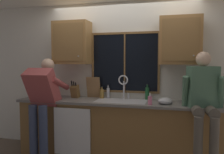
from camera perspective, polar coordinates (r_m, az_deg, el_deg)
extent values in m
cube|color=silver|center=(3.96, 2.71, 0.00)|extent=(5.62, 0.12, 2.55)
cube|color=black|center=(3.87, 3.21, 3.62)|extent=(1.10, 0.02, 0.95)
cube|color=brown|center=(3.89, 3.21, 10.89)|extent=(1.17, 0.02, 0.04)
cube|color=brown|center=(3.89, 3.15, -3.65)|extent=(1.17, 0.02, 0.04)
cube|color=brown|center=(4.01, -4.81, 3.62)|extent=(0.03, 0.02, 0.95)
cube|color=brown|center=(3.79, 11.64, 3.53)|extent=(0.03, 0.02, 0.95)
cube|color=brown|center=(3.86, 3.18, 3.62)|extent=(0.02, 0.02, 0.95)
cube|color=olive|center=(3.77, 1.56, -13.13)|extent=(3.22, 0.58, 0.88)
cube|color=slate|center=(3.64, 1.50, -6.29)|extent=(3.28, 0.62, 0.04)
cube|color=white|center=(3.68, -9.96, -13.34)|extent=(0.60, 0.02, 0.74)
cube|color=#9E703D|center=(4.00, -9.90, 8.38)|extent=(0.61, 0.33, 0.72)
cube|color=olive|center=(3.85, -10.96, 8.54)|extent=(0.53, 0.01, 0.62)
sphere|color=#B2B2B7|center=(3.75, -8.42, 5.16)|extent=(0.02, 0.02, 0.02)
cube|color=#9E703D|center=(3.65, 16.65, 8.69)|extent=(0.61, 0.33, 0.72)
cube|color=olive|center=(3.48, 16.76, 8.92)|extent=(0.53, 0.01, 0.62)
sphere|color=#B2B2B7|center=(3.47, 19.73, 5.06)|extent=(0.02, 0.02, 0.02)
cube|color=#B7B7BC|center=(3.64, 2.27, -6.14)|extent=(0.80, 0.46, 0.02)
cube|color=#9C9CA0|center=(3.71, -0.79, -7.53)|extent=(0.36, 0.42, 0.20)
cube|color=#9C9CA0|center=(3.62, 5.39, -7.81)|extent=(0.36, 0.42, 0.20)
cube|color=#B7B7BC|center=(3.66, 2.26, -7.68)|extent=(0.04, 0.42, 0.20)
cylinder|color=silver|center=(3.83, 2.97, -3.21)|extent=(0.03, 0.03, 0.30)
torus|color=silver|center=(3.75, 2.80, -0.75)|extent=(0.16, 0.02, 0.16)
cylinder|color=silver|center=(3.83, 4.14, -4.73)|extent=(0.03, 0.03, 0.09)
cylinder|color=#384260|center=(3.83, -19.00, -13.09)|extent=(0.13, 0.13, 0.88)
cylinder|color=#384260|center=(3.74, -16.76, -13.45)|extent=(0.13, 0.13, 0.88)
cube|color=#B24C4C|center=(3.75, -17.04, -2.50)|extent=(0.44, 0.46, 0.62)
sphere|color=beige|center=(3.89, -15.74, 2.93)|extent=(0.21, 0.21, 0.21)
cylinder|color=#B24C4C|center=(4.02, -18.39, -1.39)|extent=(0.09, 0.52, 0.26)
cylinder|color=#B24C4C|center=(3.80, -12.80, -1.59)|extent=(0.09, 0.52, 0.26)
cylinder|color=#595147|center=(3.20, 20.43, -8.00)|extent=(0.14, 0.43, 0.16)
cylinder|color=#595147|center=(3.22, 23.64, -8.00)|extent=(0.14, 0.43, 0.16)
cylinder|color=#595147|center=(3.05, 20.74, -13.45)|extent=(0.11, 0.11, 0.46)
cylinder|color=#595147|center=(3.08, 24.17, -13.40)|extent=(0.11, 0.11, 0.46)
cube|color=#4C7259|center=(3.38, 21.69, -2.25)|extent=(0.44, 0.31, 0.56)
sphere|color=beige|center=(3.36, 21.86, 4.20)|extent=(0.20, 0.20, 0.20)
cylinder|color=#4C7259|center=(3.32, 17.81, -3.66)|extent=(0.08, 0.20, 0.47)
cylinder|color=#4C7259|center=(3.38, 25.64, -3.74)|extent=(0.08, 0.20, 0.47)
cube|color=brown|center=(3.97, -9.19, -3.67)|extent=(0.12, 0.18, 0.25)
cylinder|color=black|center=(3.91, -10.03, -1.54)|extent=(0.02, 0.05, 0.09)
cylinder|color=black|center=(3.90, -9.55, -1.66)|extent=(0.02, 0.04, 0.08)
cylinder|color=black|center=(3.89, -9.06, -1.77)|extent=(0.02, 0.04, 0.06)
cube|color=#997047|center=(3.96, -4.67, -2.58)|extent=(0.24, 0.10, 0.36)
ellipsoid|color=#B7B7BC|center=(3.45, 13.12, -5.87)|extent=(0.20, 0.20, 0.10)
cylinder|color=pink|center=(3.35, 9.46, -5.81)|extent=(0.06, 0.06, 0.13)
cylinder|color=silver|center=(3.34, 9.47, -4.41)|extent=(0.02, 0.02, 0.04)
cylinder|color=silver|center=(3.32, 9.45, -4.04)|extent=(0.01, 0.04, 0.01)
cylinder|color=#B7B7BC|center=(3.89, -0.97, -4.03)|extent=(0.05, 0.05, 0.17)
cylinder|color=#929296|center=(3.88, -0.98, -2.45)|extent=(0.02, 0.02, 0.04)
cylinder|color=black|center=(3.88, -0.98, -2.05)|extent=(0.03, 0.03, 0.01)
cylinder|color=olive|center=(3.89, -2.57, -4.20)|extent=(0.08, 0.08, 0.15)
cylinder|color=brown|center=(3.88, -2.57, -2.82)|extent=(0.03, 0.03, 0.04)
cylinder|color=black|center=(3.88, -2.57, -2.46)|extent=(0.04, 0.04, 0.01)
cylinder|color=#1E592D|center=(3.80, 8.79, -4.12)|extent=(0.07, 0.07, 0.19)
cylinder|color=#184724|center=(3.78, 8.81, -2.29)|extent=(0.03, 0.03, 0.05)
cylinder|color=black|center=(3.78, 8.81, -1.83)|extent=(0.03, 0.03, 0.01)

